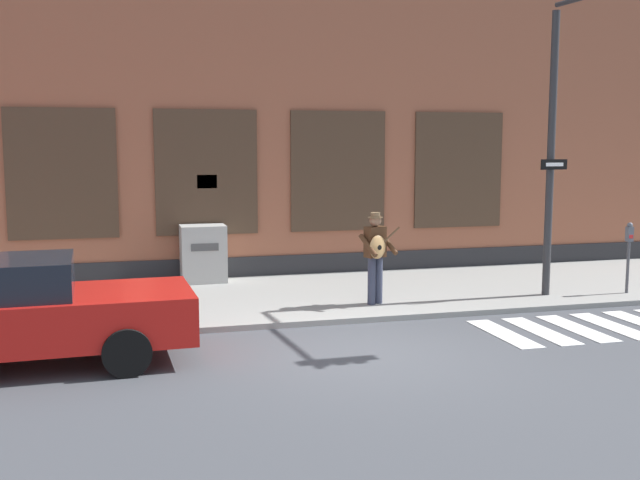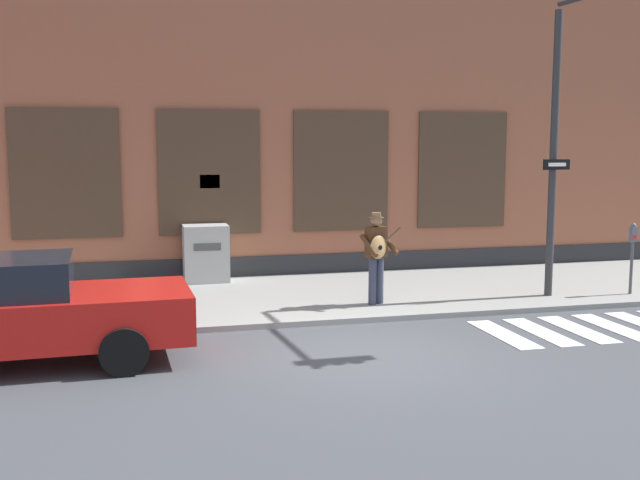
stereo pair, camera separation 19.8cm
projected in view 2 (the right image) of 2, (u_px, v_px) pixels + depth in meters
The scene contains 9 objects.
ground_plane at pixel (360, 354), 11.07m from camera, with size 160.00×160.00×0.00m, color #424449.
sidewalk at pixel (299, 296), 15.05m from camera, with size 28.00×4.63×0.10m.
building_backdrop at pixel (261, 100), 18.67m from camera, with size 28.00×4.06×8.41m.
crosswalk at pixel (630, 326), 12.79m from camera, with size 5.20×1.90×0.01m.
red_car at pixel (19, 312), 10.42m from camera, with size 4.66×2.10×1.53m.
busker at pixel (377, 252), 13.95m from camera, with size 0.78×0.66×1.73m.
traffic_light at pixel (597, 91), 13.30m from camera, with size 0.72×3.34×5.72m.
parking_meter at pixel (632, 247), 14.94m from camera, with size 0.13×0.11×1.44m.
utility_box at pixel (206, 253), 16.35m from camera, with size 0.97×0.71×1.25m.
Camera 2 is at (-3.21, -10.30, 3.08)m, focal length 42.00 mm.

